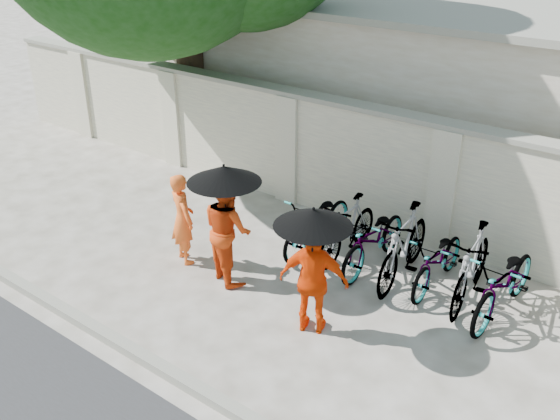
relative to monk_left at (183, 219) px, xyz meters
The scene contains 16 objects.
ground 1.24m from the monk_left, 19.19° to the right, with size 80.00×80.00×0.00m, color beige.
kerb 2.34m from the monk_left, 65.00° to the right, with size 40.00×0.16×0.12m, color gray.
compound_wall 3.48m from the monk_left, 55.86° to the left, with size 20.00×0.30×2.00m, color beige.
building_behind 7.34m from the monk_left, 66.17° to the left, with size 14.00×6.00×3.20m, color silver.
monk_left is the anchor object (origin of this frame).
monk_center 0.89m from the monk_left, ahead, with size 0.79×0.61×1.62m, color red.
parasol_center 1.35m from the monk_left, ahead, with size 1.04×1.04×0.91m.
monk_right 2.60m from the monk_left, ahead, with size 0.88×0.37×1.51m, color #ED3C04.
parasol_right 2.80m from the monk_left, ahead, with size 0.97×0.97×0.93m.
bike_0 2.14m from the monk_left, 47.63° to the left, with size 0.63×1.80×0.94m, color #9899A1.
bike_1 2.55m from the monk_left, 40.59° to the left, with size 0.46×1.62×0.97m, color #9899A1.
bike_2 2.92m from the monk_left, 33.49° to the left, with size 0.63×1.82×0.96m, color #9899A1.
bike_3 3.33m from the monk_left, 28.13° to the left, with size 0.53×1.87×1.12m, color #9899A1.
bike_4 3.84m from the monk_left, 26.28° to the left, with size 0.57×1.63×0.86m, color #9899A1.
bike_5 4.26m from the monk_left, 22.64° to the left, with size 0.51×1.81×1.09m, color #9899A1.
bike_6 4.71m from the monk_left, 19.44° to the left, with size 0.66×1.88×0.99m, color #9899A1.
Camera 1 is at (5.35, -5.46, 5.02)m, focal length 40.00 mm.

